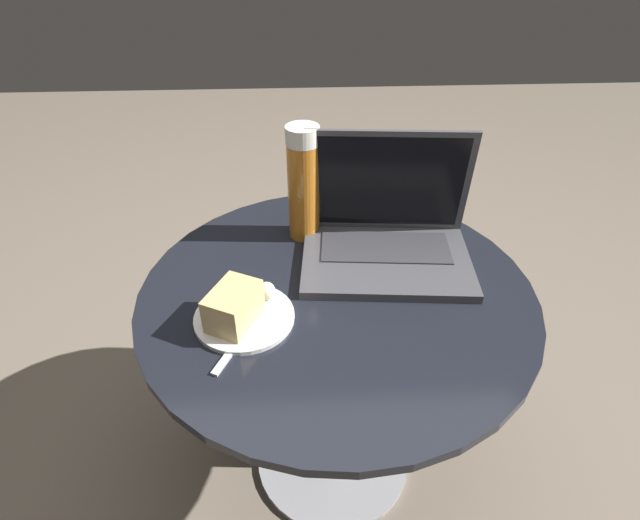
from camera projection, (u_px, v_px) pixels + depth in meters
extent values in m
plane|color=#726656|center=(332.00, 458.00, 1.27)|extent=(6.00, 6.00, 0.00)
cylinder|color=#9E9EA3|center=(333.00, 456.00, 1.27)|extent=(0.38, 0.38, 0.01)
cylinder|color=#9E9EA3|center=(334.00, 386.00, 1.11)|extent=(0.06, 0.06, 0.53)
cylinder|color=black|center=(337.00, 292.00, 0.94)|extent=(0.74, 0.74, 0.02)
cube|color=#47474C|center=(386.00, 261.00, 0.99)|extent=(0.35, 0.25, 0.02)
cube|color=#333338|center=(385.00, 247.00, 1.01)|extent=(0.27, 0.13, 0.00)
cube|color=#47474C|center=(387.00, 182.00, 1.00)|extent=(0.33, 0.06, 0.23)
cube|color=black|center=(387.00, 183.00, 1.00)|extent=(0.31, 0.05, 0.20)
cylinder|color=#C6701E|center=(304.00, 192.00, 1.02)|extent=(0.07, 0.07, 0.21)
cylinder|color=white|center=(302.00, 135.00, 0.95)|extent=(0.07, 0.07, 0.04)
cylinder|color=silver|center=(244.00, 317.00, 0.87)|extent=(0.17, 0.17, 0.01)
cube|color=#DBB775|center=(234.00, 306.00, 0.84)|extent=(0.10, 0.11, 0.07)
sphere|color=beige|center=(266.00, 291.00, 0.89)|extent=(0.03, 0.03, 0.03)
cube|color=silver|center=(233.00, 349.00, 0.81)|extent=(0.06, 0.11, 0.00)
cube|color=silver|center=(257.00, 315.00, 0.87)|extent=(0.04, 0.06, 0.00)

